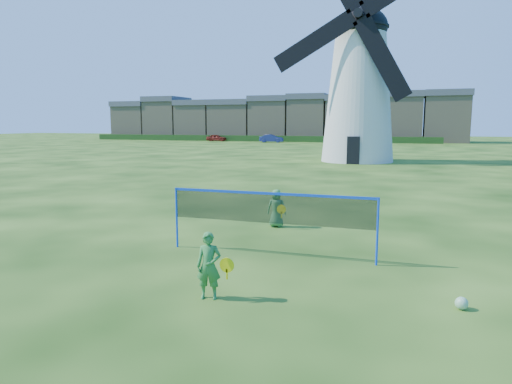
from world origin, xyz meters
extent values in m
plane|color=black|center=(0.00, 0.00, 0.00)|extent=(220.00, 220.00, 0.00)
ellipsoid|color=black|center=(-0.24, 28.91, 10.73)|extent=(4.21, 4.21, 3.16)
cylinder|color=black|center=(-0.24, 28.91, 10.73)|extent=(4.37, 4.37, 0.18)
cube|color=black|center=(-0.24, 26.03, 1.07)|extent=(0.98, 0.12, 2.15)
cube|color=black|center=(-0.24, 26.63, 4.88)|extent=(0.68, 0.12, 0.88)
cube|color=black|center=(-0.24, 27.10, 8.00)|extent=(0.59, 0.12, 0.78)
cylinder|color=black|center=(-0.24, 26.86, 11.31)|extent=(0.68, 1.17, 0.68)
cylinder|color=black|center=(-0.24, 31.35, 11.60)|extent=(2.15, 0.12, 2.15)
cylinder|color=black|center=(-0.24, 30.86, 11.60)|extent=(0.14, 1.76, 0.14)
cube|color=black|center=(-3.55, 26.62, 9.44)|extent=(6.61, 0.10, 4.55)
cube|color=black|center=(1.64, 26.62, 8.00)|extent=(4.55, 0.10, 6.61)
cylinder|color=blue|center=(-1.86, 0.26, 0.78)|extent=(0.05, 0.05, 1.55)
cylinder|color=blue|center=(3.14, 0.26, 0.78)|extent=(0.05, 0.05, 1.55)
cube|color=black|center=(0.64, 0.26, 1.15)|extent=(5.00, 0.02, 0.70)
cube|color=blue|center=(0.64, 0.26, 1.52)|extent=(5.00, 0.02, 0.06)
imported|color=#327E38|center=(0.36, -2.74, 0.62)|extent=(0.50, 0.39, 1.24)
cylinder|color=#FFE90D|center=(0.64, -2.56, 0.60)|extent=(0.28, 0.02, 0.28)
cube|color=#FFE90D|center=(0.64, -2.56, 0.43)|extent=(0.03, 0.02, 0.20)
imported|color=#469146|center=(-0.06, 3.31, 0.58)|extent=(0.62, 0.45, 1.17)
cylinder|color=#FFE90D|center=(0.16, 3.09, 0.60)|extent=(0.28, 0.02, 0.28)
cube|color=#FFE90D|center=(0.16, 3.09, 0.43)|extent=(0.03, 0.02, 0.20)
sphere|color=green|center=(4.69, -1.85, 0.11)|extent=(0.22, 0.22, 0.22)
cube|color=tan|center=(-48.61, 72.00, 3.16)|extent=(6.79, 8.00, 6.32)
cube|color=#4C4C54|center=(-48.61, 72.00, 6.82)|extent=(7.09, 8.40, 1.00)
cube|color=tan|center=(-41.68, 72.00, 3.58)|extent=(6.46, 8.00, 7.16)
cube|color=#4C4C54|center=(-41.68, 72.00, 7.66)|extent=(6.76, 8.40, 1.00)
cube|color=tan|center=(-34.91, 72.00, 3.19)|extent=(6.48, 8.00, 6.39)
cube|color=#4C4C54|center=(-34.91, 72.00, 6.89)|extent=(6.78, 8.40, 1.00)
cube|color=tan|center=(-27.56, 72.00, 3.20)|extent=(7.61, 8.00, 6.39)
cube|color=#4C4C54|center=(-27.56, 72.00, 6.89)|extent=(7.91, 8.40, 1.00)
cube|color=tan|center=(-20.04, 72.00, 3.47)|extent=(6.82, 8.00, 6.93)
cube|color=#4C4C54|center=(-20.04, 72.00, 7.43)|extent=(7.12, 8.40, 1.00)
cube|color=tan|center=(-13.13, 72.00, 3.58)|extent=(6.40, 8.00, 7.15)
cube|color=#4C4C54|center=(-13.13, 72.00, 7.65)|extent=(6.70, 8.40, 1.00)
cube|color=tan|center=(-5.87, 72.00, 3.42)|extent=(7.51, 8.00, 6.84)
cube|color=#4C4C54|center=(-5.87, 72.00, 7.34)|extent=(7.81, 8.40, 1.00)
cube|color=tan|center=(2.06, 72.00, 3.65)|extent=(7.75, 8.00, 7.31)
cube|color=#4C4C54|center=(2.06, 72.00, 7.81)|extent=(8.05, 8.40, 1.00)
cube|color=tan|center=(9.59, 72.00, 3.68)|extent=(6.72, 8.00, 7.36)
cube|color=#4C4C54|center=(9.59, 72.00, 7.86)|extent=(7.02, 8.40, 1.00)
cube|color=#193814|center=(-22.00, 66.00, 0.50)|extent=(62.00, 0.80, 1.00)
imported|color=maroon|center=(-27.98, 64.50, 0.59)|extent=(3.59, 1.69, 1.18)
imported|color=navy|center=(-17.39, 62.51, 0.64)|extent=(4.04, 1.85, 1.28)
camera|label=1|loc=(3.67, -10.11, 3.18)|focal=32.29mm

